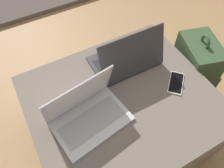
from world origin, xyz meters
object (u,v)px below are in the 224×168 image
Objects in this scene: cell_phone at (176,83)px; laptop_near at (87,113)px; backpack at (193,72)px; laptop_far at (127,59)px.

laptop_near is at bearing 41.29° from cell_phone.
laptop_far is at bearing 92.55° from backpack.
laptop_far is 0.29m from cell_phone.
laptop_near is 0.39m from laptop_far.
cell_phone is at bearing 125.08° from laptop_far.
backpack is (0.47, -0.12, -0.27)m from laptop_far.
cell_phone is at bearing -13.43° from laptop_near.
laptop_near is 1.02× the size of laptop_far.
laptop_near is at bearing 112.28° from backpack.
cell_phone is (0.16, -0.24, -0.05)m from laptop_far.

